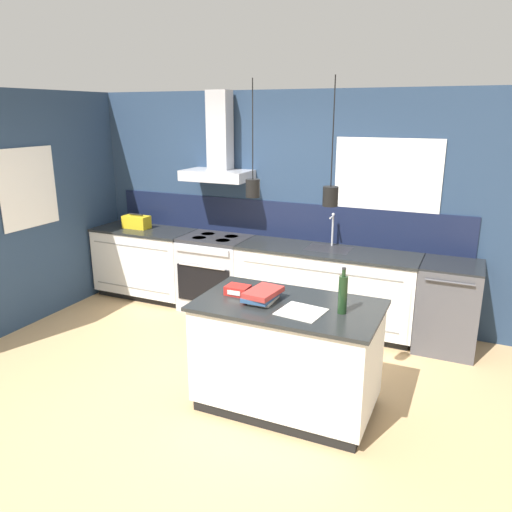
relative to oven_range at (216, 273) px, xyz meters
The scene contains 13 objects.
ground_plane 1.87m from the oven_range, 67.98° to the right, with size 16.00×16.00×0.00m, color tan.
wall_back 1.15m from the oven_range, 25.95° to the left, with size 5.60×2.12×2.60m.
wall_left 2.18m from the oven_range, 150.50° to the right, with size 0.08×3.80×2.60m.
counter_run_left 1.04m from the oven_range, behind, with size 1.29×0.64×0.91m.
counter_run_sink 1.40m from the oven_range, ahead, with size 2.00×0.64×1.28m.
oven_range is the anchor object (origin of this frame).
dishwasher 2.69m from the oven_range, ahead, with size 0.59×0.65×0.91m.
kitchen_island 2.29m from the oven_range, 46.67° to the right, with size 1.45×0.84×0.91m.
bottle_on_island 2.68m from the oven_range, 39.93° to the right, with size 0.07×0.07×0.36m.
book_stack 2.24m from the oven_range, 51.22° to the right, with size 0.25×0.35×0.10m.
red_supply_box 2.05m from the oven_range, 55.80° to the right, with size 0.19×0.15×0.07m.
paper_pile 2.52m from the oven_range, 46.09° to the right, with size 0.36×0.35×0.01m.
yellow_toolbox 1.27m from the oven_range, behind, with size 0.34×0.18×0.19m.
Camera 1 is at (2.16, -3.42, 2.36)m, focal length 35.00 mm.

